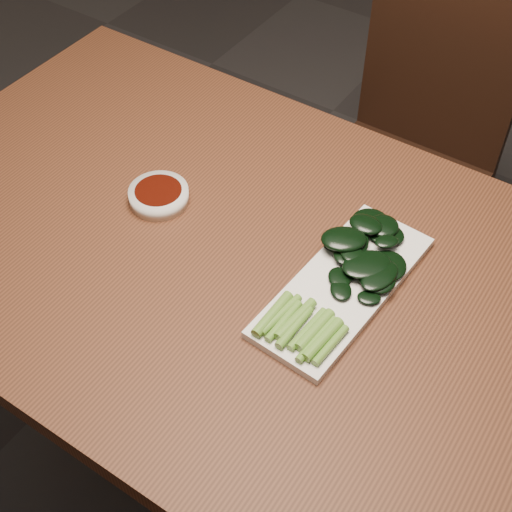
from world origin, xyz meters
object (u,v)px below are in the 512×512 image
(gai_lan, at_px, (350,269))
(serving_plate, at_px, (343,286))
(table, at_px, (262,292))
(sauce_bowl, at_px, (159,195))
(chair_far, at_px, (410,153))

(gai_lan, bearing_deg, serving_plate, -85.37)
(table, relative_size, sauce_bowl, 13.62)
(sauce_bowl, height_order, serving_plate, sauce_bowl)
(serving_plate, distance_m, gai_lan, 0.03)
(sauce_bowl, xyz_separation_m, gai_lan, (0.36, 0.03, 0.01))
(sauce_bowl, relative_size, gai_lan, 0.30)
(table, xyz_separation_m, chair_far, (-0.02, 0.69, -0.19))
(table, height_order, sauce_bowl, sauce_bowl)
(serving_plate, xyz_separation_m, gai_lan, (-0.00, 0.02, 0.02))
(table, distance_m, serving_plate, 0.16)
(serving_plate, height_order, gai_lan, gai_lan)
(table, distance_m, chair_far, 0.72)
(chair_far, height_order, gai_lan, chair_far)
(chair_far, bearing_deg, table, -87.85)
(serving_plate, bearing_deg, chair_far, 103.22)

